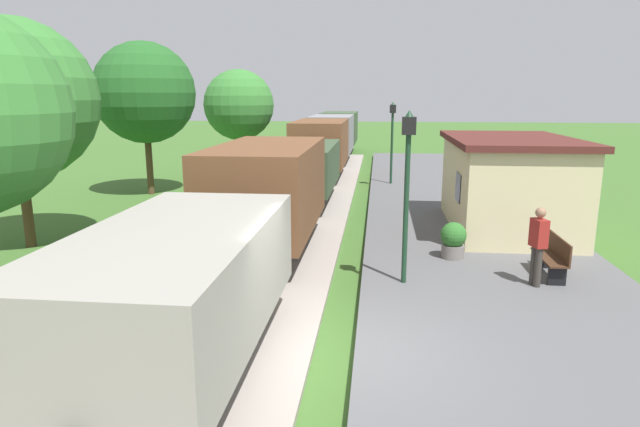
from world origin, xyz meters
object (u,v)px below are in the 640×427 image
Objects in this scene: bench_down_platform at (482,190)px; person_waiting at (538,243)px; freight_train at (315,154)px; tree_field_left at (145,93)px; lamp_post_far at (392,128)px; tree_field_distant at (239,105)px; bench_near_hut at (553,256)px; potted_planter at (453,240)px; lamp_post_near at (408,166)px; station_hut at (507,183)px; tree_trackside_far at (14,100)px.

person_waiting reaches higher than bench_down_platform.
freight_train is 7.80m from tree_field_left.
tree_field_left is at bearing -166.80° from lamp_post_far.
freight_train is 14.58m from person_waiting.
person_waiting is 20.64m from tree_field_distant.
bench_down_platform is at bearing 90.00° from bench_near_hut.
potted_planter is (4.82, -11.31, -0.88)m from freight_train.
freight_train is 12.33m from potted_planter.
lamp_post_far is (-1.30, 11.50, 2.08)m from potted_planter.
tree_field_left is (-13.79, 10.23, 3.60)m from bench_near_hut.
freight_train is 13.76m from lamp_post_near.
freight_train is at bearing 130.29° from station_hut.
potted_planter is at bearing -37.56° from tree_field_left.
tree_trackside_far reaches higher than bench_down_platform.
tree_trackside_far is at bearing -26.20° from person_waiting.
bench_near_hut is at bearing 12.75° from lamp_post_near.
person_waiting is (-0.54, -9.12, 0.46)m from bench_down_platform.
tree_trackside_far is (-11.75, 0.66, 3.38)m from potted_planter.
lamp_post_near is at bearing -13.34° from person_waiting.
bench_near_hut is at bearing -89.43° from station_hut.
potted_planter is at bearing -3.24° from tree_trackside_far.
bench_near_hut is at bearing -75.31° from lamp_post_far.
bench_down_platform is at bearing -108.91° from person_waiting.
tree_field_distant reaches higher than lamp_post_far.
bench_near_hut is (0.04, -4.47, -0.93)m from station_hut.
bench_down_platform is at bearing -35.75° from tree_field_distant.
tree_field_distant is at bearing 137.44° from freight_train.
bench_down_platform is at bearing -7.25° from tree_field_left.
potted_planter is 11.76m from lamp_post_far.
lamp_post_far is at bearing 46.05° from tree_trackside_far.
station_hut is 1.04× the size of tree_field_distant.
tree_field_distant is (2.35, 14.86, -0.39)m from tree_trackside_far.
lamp_post_near is at bearing -13.96° from tree_trackside_far.
bench_near_hut is 17.55m from tree_field_left.
station_hut is at bearing 90.57° from bench_near_hut.
station_hut is 16.84m from tree_field_distant.
tree_field_distant reaches higher than lamp_post_near.
tree_trackside_far is (-13.73, -2.63, 2.45)m from station_hut.
bench_down_platform is 5.75m from lamp_post_far.
freight_train is 12.95m from tree_trackside_far.
tree_field_left is 1.15× the size of tree_field_distant.
station_hut is 15.14m from tree_field_left.
freight_train is 10.59× the size of lamp_post_far.
tree_field_left is at bearing 90.12° from tree_trackside_far.
tree_field_distant is at bearing 69.94° from tree_field_left.
bench_near_hut is 1.00× the size of bench_down_platform.
tree_field_left is 6.92m from tree_field_distant.
tree_field_distant is (-4.59, 4.21, 2.11)m from freight_train.
tree_field_left is (-13.79, 1.76, 3.60)m from bench_down_platform.
bench_down_platform is at bearing 89.36° from station_hut.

